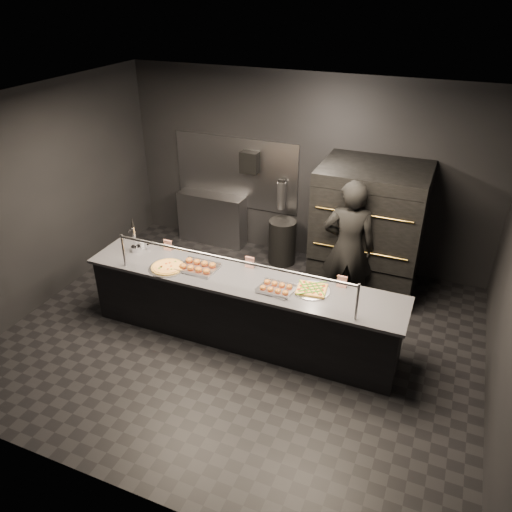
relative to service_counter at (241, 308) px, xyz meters
name	(u,v)px	position (x,y,z in m)	size (l,w,h in m)	color
room	(240,234)	(-0.02, 0.05, 1.03)	(6.04, 6.00, 3.00)	black
service_counter	(241,308)	(0.00, 0.00, 0.00)	(4.10, 0.78, 1.37)	black
pizza_oven	(369,229)	(1.20, 1.90, 0.50)	(1.50, 1.23, 1.91)	black
prep_shelf	(212,218)	(-1.60, 2.32, -0.01)	(1.20, 0.35, 0.90)	#99999E
towel_dispenser	(250,162)	(-0.90, 2.39, 1.09)	(0.30, 0.20, 0.35)	black
fire_extinguisher	(281,195)	(-0.35, 2.40, 0.60)	(0.14, 0.14, 0.51)	#B2B2B7
beer_tap	(135,242)	(-1.60, 0.08, 0.60)	(0.13, 0.19, 0.50)	silver
round_pizza	(168,267)	(-0.96, -0.15, 0.47)	(0.48, 0.48, 0.03)	silver
slider_tray_a	(198,267)	(-0.60, -0.01, 0.49)	(0.52, 0.40, 0.08)	silver
slider_tray_b	(276,288)	(0.50, -0.09, 0.48)	(0.46, 0.38, 0.07)	silver
square_pizza	(312,289)	(0.90, 0.05, 0.47)	(0.44, 0.44, 0.05)	silver
condiment_jar	(144,246)	(-1.54, 0.19, 0.50)	(0.15, 0.06, 0.10)	silver
tent_cards	(249,262)	(-0.01, 0.28, 0.53)	(2.54, 0.04, 0.15)	white
trash_bin	(282,242)	(-0.20, 2.09, -0.09)	(0.45, 0.45, 0.75)	black
worker	(348,248)	(1.07, 1.17, 0.51)	(0.71, 0.47, 1.95)	black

